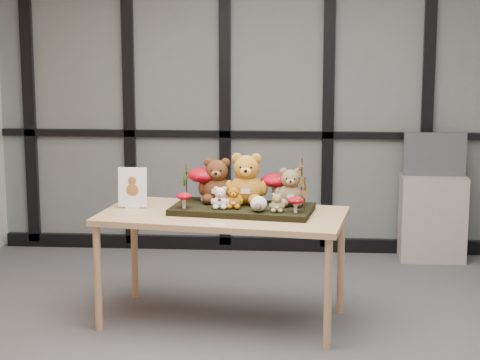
# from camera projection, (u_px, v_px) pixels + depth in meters

# --- Properties ---
(floor) EXTENTS (5.00, 5.00, 0.00)m
(floor) POSITION_uv_depth(u_px,v_px,m) (262.00, 354.00, 5.37)
(floor) COLOR #57575C
(floor) RESTS_ON ground
(room_shell) EXTENTS (5.00, 5.00, 5.00)m
(room_shell) POSITION_uv_depth(u_px,v_px,m) (264.00, 82.00, 5.07)
(room_shell) COLOR beige
(room_shell) RESTS_ON floor
(glass_partition) EXTENTS (4.90, 0.06, 2.78)m
(glass_partition) POSITION_uv_depth(u_px,v_px,m) (277.00, 93.00, 7.54)
(glass_partition) COLOR #2D383F
(glass_partition) RESTS_ON floor
(display_table) EXTENTS (1.73, 1.05, 0.76)m
(display_table) POSITION_uv_depth(u_px,v_px,m) (223.00, 223.00, 5.84)
(display_table) COLOR tan
(display_table) RESTS_ON floor
(diorama_tray) EXTENTS (0.99, 0.60, 0.04)m
(diorama_tray) POSITION_uv_depth(u_px,v_px,m) (242.00, 209.00, 5.85)
(diorama_tray) COLOR black
(diorama_tray) RESTS_ON display_table
(bear_pooh_yellow) EXTENTS (0.33, 0.31, 0.38)m
(bear_pooh_yellow) POSITION_uv_depth(u_px,v_px,m) (246.00, 176.00, 5.90)
(bear_pooh_yellow) COLOR #BC7B20
(bear_pooh_yellow) RESTS_ON diorama_tray
(bear_brown_medium) EXTENTS (0.29, 0.27, 0.34)m
(bear_brown_medium) POSITION_uv_depth(u_px,v_px,m) (217.00, 178.00, 5.95)
(bear_brown_medium) COLOR #4E2812
(bear_brown_medium) RESTS_ON diorama_tray
(bear_tan_back) EXTENTS (0.24, 0.23, 0.28)m
(bear_tan_back) POSITION_uv_depth(u_px,v_px,m) (291.00, 185.00, 5.85)
(bear_tan_back) COLOR olive
(bear_tan_back) RESTS_ON diorama_tray
(bear_small_yellow) EXTENTS (0.14, 0.13, 0.16)m
(bear_small_yellow) POSITION_uv_depth(u_px,v_px,m) (234.00, 196.00, 5.78)
(bear_small_yellow) COLOR #B15F0A
(bear_small_yellow) RESTS_ON diorama_tray
(bear_white_bow) EXTENTS (0.14, 0.13, 0.16)m
(bear_white_bow) POSITION_uv_depth(u_px,v_px,m) (220.00, 196.00, 5.76)
(bear_white_bow) COLOR white
(bear_white_bow) RESTS_ON diorama_tray
(bear_beige_small) EXTENTS (0.12, 0.11, 0.14)m
(bear_beige_small) POSITION_uv_depth(u_px,v_px,m) (277.00, 201.00, 5.66)
(bear_beige_small) COLOR olive
(bear_beige_small) RESTS_ON diorama_tray
(plush_cream_hedgehog) EXTENTS (0.10, 0.09, 0.11)m
(plush_cream_hedgehog) POSITION_uv_depth(u_px,v_px,m) (259.00, 203.00, 5.68)
(plush_cream_hedgehog) COLOR white
(plush_cream_hedgehog) RESTS_ON diorama_tray
(mushroom_back_left) EXTENTS (0.23, 0.23, 0.26)m
(mushroom_back_left) POSITION_uv_depth(u_px,v_px,m) (204.00, 182.00, 6.01)
(mushroom_back_left) COLOR maroon
(mushroom_back_left) RESTS_ON diorama_tray
(mushroom_back_right) EXTENTS (0.20, 0.20, 0.22)m
(mushroom_back_right) POSITION_uv_depth(u_px,v_px,m) (275.00, 187.00, 5.94)
(mushroom_back_right) COLOR maroon
(mushroom_back_right) RESTS_ON diorama_tray
(mushroom_front_left) EXTENTS (0.10, 0.10, 0.12)m
(mushroom_front_left) POSITION_uv_depth(u_px,v_px,m) (184.00, 200.00, 5.78)
(mushroom_front_left) COLOR maroon
(mushroom_front_left) RESTS_ON diorama_tray
(mushroom_front_right) EXTENTS (0.10, 0.10, 0.11)m
(mushroom_front_right) POSITION_uv_depth(u_px,v_px,m) (296.00, 204.00, 5.65)
(mushroom_front_right) COLOR maroon
(mushroom_front_right) RESTS_ON diorama_tray
(sprig_green_far_left) EXTENTS (0.05, 0.05, 0.25)m
(sprig_green_far_left) POSITION_uv_depth(u_px,v_px,m) (186.00, 182.00, 6.04)
(sprig_green_far_left) COLOR #1B360C
(sprig_green_far_left) RESTS_ON diorama_tray
(sprig_green_mid_left) EXTENTS (0.05, 0.05, 0.25)m
(sprig_green_mid_left) POSITION_uv_depth(u_px,v_px,m) (210.00, 182.00, 6.05)
(sprig_green_mid_left) COLOR #1B360C
(sprig_green_mid_left) RESTS_ON diorama_tray
(sprig_dry_far_right) EXTENTS (0.05, 0.05, 0.33)m
(sprig_dry_far_right) POSITION_uv_depth(u_px,v_px,m) (302.00, 182.00, 5.83)
(sprig_dry_far_right) COLOR brown
(sprig_dry_far_right) RESTS_ON diorama_tray
(sprig_dry_mid_right) EXTENTS (0.05, 0.05, 0.22)m
(sprig_dry_mid_right) POSITION_uv_depth(u_px,v_px,m) (305.00, 193.00, 5.72)
(sprig_dry_mid_right) COLOR brown
(sprig_dry_mid_right) RESTS_ON diorama_tray
(sprig_green_centre) EXTENTS (0.05, 0.05, 0.17)m
(sprig_green_centre) POSITION_uv_depth(u_px,v_px,m) (240.00, 188.00, 6.02)
(sprig_green_centre) COLOR #1B360C
(sprig_green_centre) RESTS_ON diorama_tray
(sign_holder) EXTENTS (0.20, 0.06, 0.28)m
(sign_holder) POSITION_uv_depth(u_px,v_px,m) (133.00, 189.00, 5.96)
(sign_holder) COLOR silver
(sign_holder) RESTS_ON display_table
(label_card) EXTENTS (0.09, 0.03, 0.00)m
(label_card) POSITION_uv_depth(u_px,v_px,m) (218.00, 224.00, 5.50)
(label_card) COLOR white
(label_card) RESTS_ON display_table
(cabinet) EXTENTS (0.55, 0.32, 0.73)m
(cabinet) POSITION_uv_depth(u_px,v_px,m) (432.00, 218.00, 7.44)
(cabinet) COLOR #9B958A
(cabinet) RESTS_ON floor
(monitor) EXTENTS (0.52, 0.05, 0.37)m
(monitor) POSITION_uv_depth(u_px,v_px,m) (435.00, 154.00, 7.36)
(monitor) COLOR #4D4F54
(monitor) RESTS_ON cabinet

